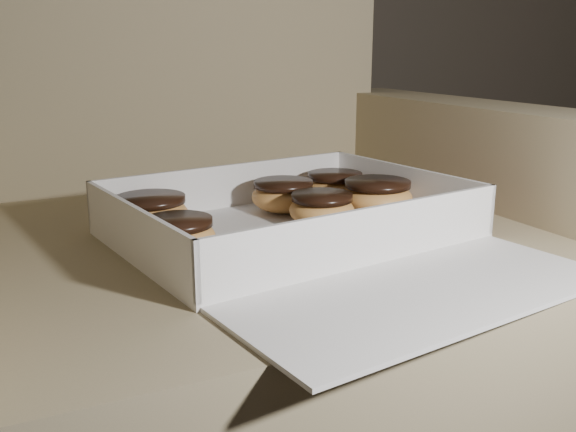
{
  "coord_description": "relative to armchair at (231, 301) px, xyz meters",
  "views": [
    {
      "loc": [
        -0.45,
        0.19,
        0.72
      ],
      "look_at": [
        -0.09,
        0.93,
        0.49
      ],
      "focal_mm": 40.0,
      "sensor_mm": 36.0,
      "label": 1
    }
  ],
  "objects": [
    {
      "name": "armchair",
      "position": [
        0.0,
        0.0,
        0.0
      ],
      "size": [
        1.0,
        0.84,
        1.04
      ],
      "color": "#847654",
      "rests_on": "floor"
    },
    {
      "name": "bakery_box",
      "position": [
        0.04,
        -0.18,
        0.15
      ],
      "size": [
        0.5,
        0.57,
        0.07
      ],
      "rotation": [
        0.0,
        0.0,
        0.15
      ],
      "color": "white",
      "rests_on": "armchair"
    },
    {
      "name": "donut_a",
      "position": [
        -0.13,
        -0.17,
        0.17
      ],
      "size": [
        0.09,
        0.09,
        0.04
      ],
      "color": "#DE984D",
      "rests_on": "bakery_box"
    },
    {
      "name": "donut_b",
      "position": [
        0.17,
        -0.02,
        0.17
      ],
      "size": [
        0.09,
        0.09,
        0.05
      ],
      "color": "#DE984D",
      "rests_on": "bakery_box"
    },
    {
      "name": "donut_c",
      "position": [
        0.09,
        -0.13,
        0.17
      ],
      "size": [
        0.09,
        0.09,
        0.05
      ],
      "color": "#DE984D",
      "rests_on": "bakery_box"
    },
    {
      "name": "donut_d",
      "position": [
        0.19,
        -0.12,
        0.17
      ],
      "size": [
        0.1,
        0.1,
        0.05
      ],
      "color": "#DE984D",
      "rests_on": "bakery_box"
    },
    {
      "name": "donut_e",
      "position": [
        -0.13,
        -0.06,
        0.17
      ],
      "size": [
        0.1,
        0.1,
        0.05
      ],
      "color": "#DE984D",
      "rests_on": "bakery_box"
    },
    {
      "name": "donut_f",
      "position": [
        0.07,
        -0.04,
        0.17
      ],
      "size": [
        0.09,
        0.09,
        0.05
      ],
      "color": "#DE984D",
      "rests_on": "bakery_box"
    },
    {
      "name": "crumb_a",
      "position": [
        -0.12,
        -0.29,
        0.15
      ],
      "size": [
        0.01,
        0.01,
        0.0
      ],
      "primitive_type": "ellipsoid",
      "color": "black",
      "rests_on": "bakery_box"
    },
    {
      "name": "crumb_b",
      "position": [
        0.16,
        -0.17,
        0.15
      ],
      "size": [
        0.01,
        0.01,
        0.0
      ],
      "primitive_type": "ellipsoid",
      "color": "black",
      "rests_on": "bakery_box"
    },
    {
      "name": "crumb_c",
      "position": [
        0.04,
        -0.16,
        0.15
      ],
      "size": [
        0.01,
        0.01,
        0.0
      ],
      "primitive_type": "ellipsoid",
      "color": "black",
      "rests_on": "bakery_box"
    },
    {
      "name": "crumb_d",
      "position": [
        -0.15,
        -0.2,
        0.15
      ],
      "size": [
        0.01,
        0.01,
        0.0
      ],
      "primitive_type": "ellipsoid",
      "color": "black",
      "rests_on": "bakery_box"
    }
  ]
}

